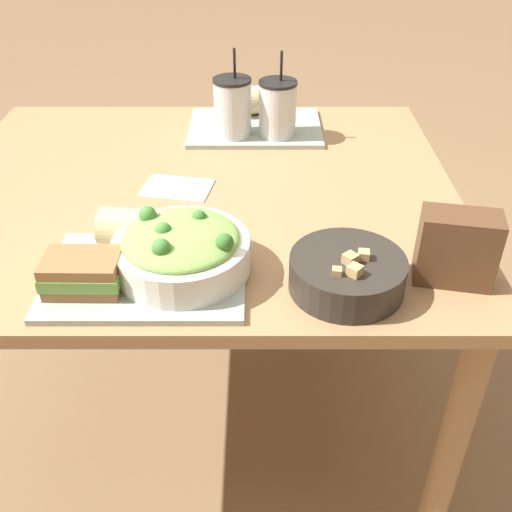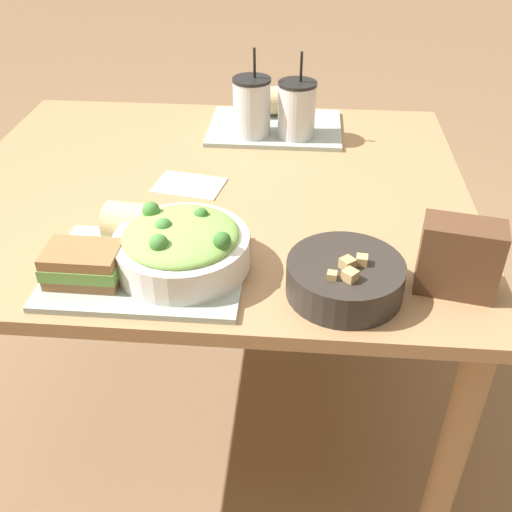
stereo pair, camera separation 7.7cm
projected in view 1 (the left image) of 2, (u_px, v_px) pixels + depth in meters
The scene contains 13 objects.
ground_plane at pixel (210, 410), 1.84m from camera, with size 12.00×12.00×0.00m, color #846647.
dining_table at pixel (198, 224), 1.46m from camera, with size 1.20×1.02×0.77m.
tray_near at pixel (144, 276), 1.10m from camera, with size 0.36×0.27×0.01m.
tray_far at pixel (253, 127), 1.67m from camera, with size 0.36×0.27×0.01m.
salad_bowl at pixel (181, 249), 1.09m from camera, with size 0.25×0.25×0.10m.
soup_bowl at pixel (345, 272), 1.06m from camera, with size 0.21×0.21×0.08m.
sandwich_near at pixel (81, 273), 1.04m from camera, with size 0.14×0.09×0.06m.
baguette_near at pixel (132, 229), 1.15m from camera, with size 0.13×0.09×0.08m.
baguette_far at pixel (252, 100), 1.72m from camera, with size 0.11×0.10×0.08m.
drink_cup_dark at pixel (230, 109), 1.57m from camera, with size 0.10×0.10×0.23m.
drink_cup_red at pixel (275, 110), 1.58m from camera, with size 0.10×0.10×0.22m.
chip_bag at pixel (454, 248), 1.07m from camera, with size 0.15×0.10×0.14m.
napkin_folded at pixel (175, 188), 1.39m from camera, with size 0.17×0.14×0.00m.
Camera 1 is at (0.14, -1.24, 1.44)m, focal length 42.00 mm.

